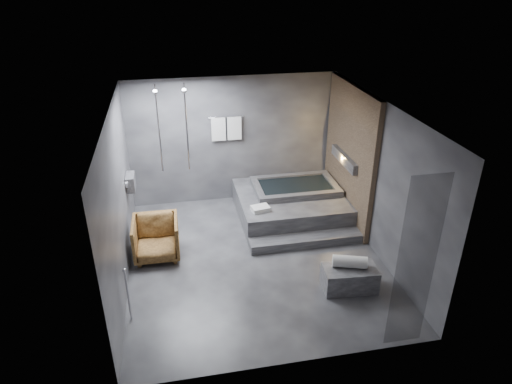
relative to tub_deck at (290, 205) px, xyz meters
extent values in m
plane|color=#28282A|center=(-1.05, -1.45, -0.25)|extent=(5.00, 5.00, 0.00)
cube|color=#434345|center=(-1.05, -1.45, 2.55)|extent=(4.50, 5.00, 0.04)
cube|color=#313136|center=(-1.05, 1.05, 1.15)|extent=(4.50, 0.04, 2.80)
cube|color=#313136|center=(-1.05, -3.95, 1.15)|extent=(4.50, 0.04, 2.80)
cube|color=#313136|center=(-3.30, -1.45, 1.15)|extent=(0.04, 5.00, 2.80)
cube|color=#313136|center=(1.20, -1.45, 1.15)|extent=(0.04, 5.00, 2.80)
cube|color=#A1805E|center=(1.14, -0.20, 1.15)|extent=(0.10, 2.40, 2.78)
cube|color=#FF9938|center=(1.06, -0.20, 1.05)|extent=(0.14, 1.20, 0.20)
cube|color=slate|center=(-3.21, -0.05, 0.85)|extent=(0.16, 0.42, 0.30)
imported|color=beige|center=(-3.20, -0.15, 0.80)|extent=(0.08, 0.08, 0.21)
imported|color=beige|center=(-3.20, 0.05, 0.78)|extent=(0.07, 0.07, 0.15)
cylinder|color=silver|center=(-2.05, 0.60, 1.65)|extent=(0.04, 0.04, 1.80)
cylinder|color=silver|center=(-2.60, 0.60, 1.65)|extent=(0.04, 0.04, 1.80)
cylinder|color=silver|center=(-1.20, 0.99, 1.70)|extent=(0.75, 0.02, 0.02)
cube|color=white|center=(-1.37, 0.97, 1.45)|extent=(0.30, 0.06, 0.50)
cube|color=white|center=(-1.03, 0.97, 1.45)|extent=(0.30, 0.06, 0.50)
cylinder|color=silver|center=(-3.20, -2.65, 0.20)|extent=(0.04, 0.04, 0.90)
cube|color=black|center=(0.60, -3.90, 1.10)|extent=(0.55, 0.01, 2.60)
cube|color=#2D2D2F|center=(0.00, 0.00, 0.00)|extent=(2.20, 2.00, 0.50)
cube|color=#2D2D2F|center=(0.00, -1.18, -0.16)|extent=(2.20, 0.36, 0.18)
cube|color=#38383B|center=(0.33, -2.58, -0.05)|extent=(0.91, 0.55, 0.40)
imported|color=#462B11|center=(-2.80, -1.01, 0.13)|extent=(0.82, 0.85, 0.76)
cylinder|color=white|center=(0.32, -2.54, 0.25)|extent=(0.59, 0.37, 0.20)
cube|color=silver|center=(-0.77, -0.57, 0.30)|extent=(0.38, 0.31, 0.09)
camera|label=1|loc=(-2.37, -8.26, 4.60)|focal=32.00mm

